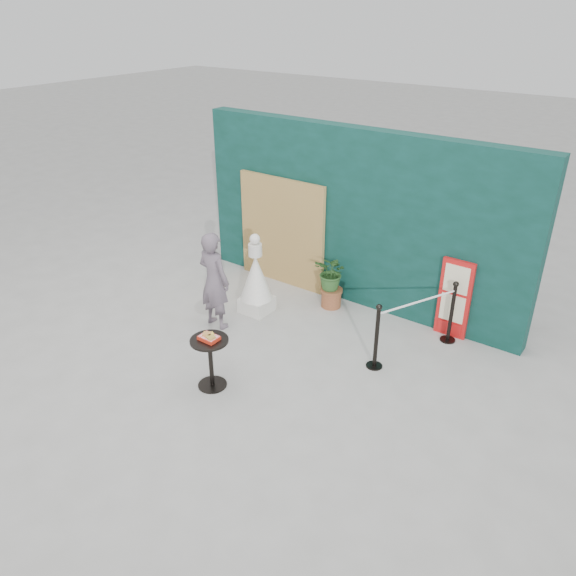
{
  "coord_description": "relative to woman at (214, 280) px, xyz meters",
  "views": [
    {
      "loc": [
        4.28,
        -4.72,
        4.77
      ],
      "look_at": [
        0.0,
        1.2,
        1.0
      ],
      "focal_mm": 35.0,
      "sensor_mm": 36.0,
      "label": 1
    }
  ],
  "objects": [
    {
      "name": "food_basket",
      "position": [
        1.06,
        -1.25,
        -0.02
      ],
      "size": [
        0.26,
        0.19,
        0.11
      ],
      "color": "red",
      "rests_on": "cafe_table"
    },
    {
      "name": "planter",
      "position": [
        1.19,
        1.63,
        -0.25
      ],
      "size": [
        0.57,
        0.49,
        0.96
      ],
      "color": "#985E31",
      "rests_on": "ground"
    },
    {
      "name": "woman",
      "position": [
        0.0,
        0.0,
        0.0
      ],
      "size": [
        0.62,
        0.43,
        1.62
      ],
      "primitive_type": "imported",
      "rotation": [
        0.0,
        0.0,
        3.07
      ],
      "color": "#61535F",
      "rests_on": "ground"
    },
    {
      "name": "stanchion_barrier",
      "position": [
        2.96,
        1.11,
        -0.32
      ],
      "size": [
        0.84,
        1.54,
        1.03
      ],
      "color": "black",
      "rests_on": "ground"
    },
    {
      "name": "menu_board",
      "position": [
        3.21,
        1.93,
        -0.16
      ],
      "size": [
        0.5,
        0.07,
        1.3
      ],
      "color": "red",
      "rests_on": "ground"
    },
    {
      "name": "bamboo_fence",
      "position": [
        -0.09,
        1.92,
        0.19
      ],
      "size": [
        1.8,
        0.08,
        2.0
      ],
      "primitive_type": "cube",
      "color": "tan",
      "rests_on": "ground"
    },
    {
      "name": "back_wall",
      "position": [
        1.31,
        2.13,
        0.69
      ],
      "size": [
        6.0,
        0.3,
        3.0
      ],
      "primitive_type": "cube",
      "color": "#0A2D25",
      "rests_on": "ground"
    },
    {
      "name": "cafe_table",
      "position": [
        1.06,
        -1.25,
        -0.31
      ],
      "size": [
        0.52,
        0.52,
        0.75
      ],
      "color": "black",
      "rests_on": "ground"
    },
    {
      "name": "statue",
      "position": [
        0.25,
        0.74,
        -0.23
      ],
      "size": [
        0.55,
        0.55,
        1.42
      ],
      "color": "silver",
      "rests_on": "ground"
    },
    {
      "name": "ground",
      "position": [
        1.31,
        -1.02,
        -0.81
      ],
      "size": [
        60.0,
        60.0,
        0.0
      ],
      "primitive_type": "plane",
      "color": "#ADAAA5",
      "rests_on": "ground"
    }
  ]
}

